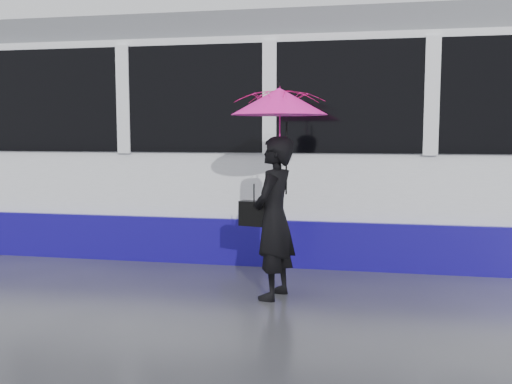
# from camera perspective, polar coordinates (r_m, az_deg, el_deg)

# --- Properties ---
(ground) EXTENTS (90.00, 90.00, 0.00)m
(ground) POSITION_cam_1_polar(r_m,az_deg,el_deg) (6.68, -9.88, -9.40)
(ground) COLOR #2F2F35
(ground) RESTS_ON ground
(rails) EXTENTS (34.00, 1.51, 0.02)m
(rails) POSITION_cam_1_polar(r_m,az_deg,el_deg) (8.99, -4.17, -5.27)
(rails) COLOR #3F3D38
(rails) RESTS_ON ground
(tram) EXTENTS (26.00, 2.56, 3.35)m
(tram) POSITION_cam_1_polar(r_m,az_deg,el_deg) (8.54, 6.08, 5.12)
(tram) COLOR white
(tram) RESTS_ON ground
(woman) EXTENTS (0.54, 0.70, 1.72)m
(woman) POSITION_cam_1_polar(r_m,az_deg,el_deg) (6.03, 1.81, -2.62)
(woman) COLOR black
(woman) RESTS_ON ground
(umbrella) EXTENTS (1.21, 1.21, 1.16)m
(umbrella) POSITION_cam_1_polar(r_m,az_deg,el_deg) (5.95, 2.32, 7.16)
(umbrella) COLOR #F8145C
(umbrella) RESTS_ON ground
(handbag) EXTENTS (0.33, 0.20, 0.45)m
(handbag) POSITION_cam_1_polar(r_m,az_deg,el_deg) (6.08, -0.21, -2.15)
(handbag) COLOR black
(handbag) RESTS_ON ground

